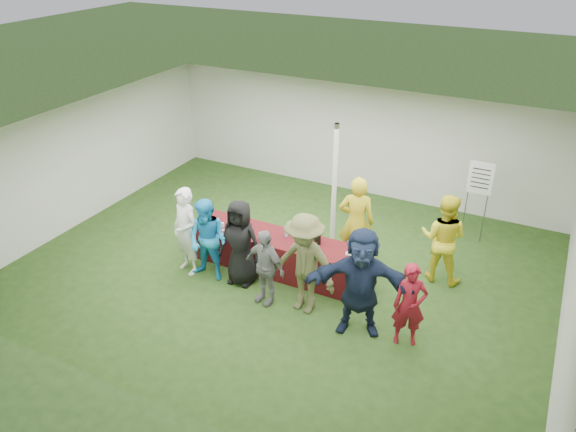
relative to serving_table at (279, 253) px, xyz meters
The scene contains 18 objects.
ground 0.40m from the serving_table, 64.96° to the left, with size 60.00×60.00×0.00m, color #284719.
tent 1.75m from the serving_table, 67.13° to the left, with size 10.00×10.00×10.00m.
serving_table is the anchor object (origin of this frame).
wine_bottles 0.77m from the serving_table, 14.38° to the left, with size 0.57×0.15×0.32m.
wine_glasses 1.02m from the serving_table, 163.19° to the right, with size 1.18×0.09×0.16m.
water_bottle 0.50m from the serving_table, 33.25° to the left, with size 0.07×0.07×0.23m.
bar_towel 1.56m from the serving_table, ahead, with size 0.25×0.18×0.03m, color white.
dump_bucket 1.70m from the serving_table, ahead, with size 0.22×0.22×0.18m, color slate.
wine_list_sign 4.38m from the serving_table, 42.95° to the left, with size 0.50×0.03×1.80m.
staff_pourer 1.62m from the serving_table, 35.22° to the left, with size 0.69×0.46×1.90m, color gold.
staff_back 3.12m from the serving_table, 21.56° to the left, with size 0.86×0.67×1.77m, color yellow.
customer_0 1.84m from the serving_table, 152.27° to the right, with size 0.64×0.42×1.77m, color white.
customer_1 1.42m from the serving_table, 141.92° to the right, with size 0.80×0.62×1.64m, color #1D97D9.
customer_2 0.93m from the serving_table, 124.52° to the right, with size 0.83×0.54×1.69m, color black.
customer_3 1.09m from the serving_table, 75.85° to the right, with size 0.85×0.35×1.45m, color gray.
customer_4 1.45m from the serving_table, 42.96° to the right, with size 1.21×0.70×1.88m, color brown.
customer_5 2.34m from the serving_table, 26.41° to the right, with size 1.79×0.57×1.93m, color #17223C.
customer_6 3.01m from the serving_table, 18.34° to the right, with size 0.53×0.35×1.46m, color maroon.
Camera 1 is at (4.30, -8.34, 6.14)m, focal length 35.00 mm.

